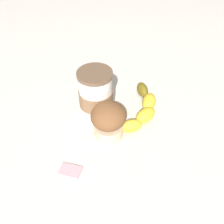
# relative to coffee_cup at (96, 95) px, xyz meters

# --- Properties ---
(ground_plane) EXTENTS (3.00, 3.00, 0.00)m
(ground_plane) POSITION_rel_coffee_cup_xyz_m (0.05, -0.04, -0.07)
(ground_plane) COLOR beige
(paper_napkin) EXTENTS (0.31, 0.31, 0.00)m
(paper_napkin) POSITION_rel_coffee_cup_xyz_m (0.05, -0.04, -0.07)
(paper_napkin) COLOR beige
(paper_napkin) RESTS_ON ground_plane
(coffee_cup) EXTENTS (0.09, 0.09, 0.14)m
(coffee_cup) POSITION_rel_coffee_cup_xyz_m (0.00, 0.00, 0.00)
(coffee_cup) COLOR white
(coffee_cup) RESTS_ON paper_napkin
(muffin) EXTENTS (0.09, 0.09, 0.10)m
(muffin) POSITION_rel_coffee_cup_xyz_m (0.06, -0.07, -0.01)
(muffin) COLOR beige
(muffin) RESTS_ON paper_napkin
(banana) EXTENTS (0.09, 0.21, 0.04)m
(banana) POSITION_rel_coffee_cup_xyz_m (0.12, 0.04, -0.05)
(banana) COLOR gold
(banana) RESTS_ON paper_napkin
(sugar_packet) EXTENTS (0.05, 0.03, 0.01)m
(sugar_packet) POSITION_rel_coffee_cup_xyz_m (0.00, -0.20, -0.06)
(sugar_packet) COLOR pink
(sugar_packet) RESTS_ON ground_plane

